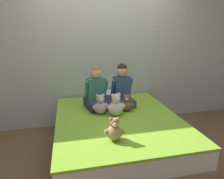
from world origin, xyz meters
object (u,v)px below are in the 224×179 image
child_on_left (97,92)px  pillow_at_headboard (106,95)px  bed (118,134)px  teddy_bear_at_foot_of_bed (114,130)px  teddy_bear_held_by_left_child (101,106)px  teddy_bear_between_children (116,106)px  child_on_right (122,87)px  teddy_bear_held_by_right_child (127,104)px

child_on_left → pillow_at_headboard: (0.21, 0.34, -0.18)m
bed → teddy_bear_at_foot_of_bed: size_ratio=7.50×
teddy_bear_held_by_left_child → teddy_bear_at_foot_of_bed: size_ratio=1.11×
teddy_bear_between_children → child_on_right: bearing=47.4°
bed → teddy_bear_at_foot_of_bed: 0.69m
teddy_bear_held_by_left_child → teddy_bear_held_by_right_child: teddy_bear_held_by_left_child is taller
child_on_left → pillow_at_headboard: 0.44m
teddy_bear_held_by_left_child → pillow_at_headboard: bearing=65.2°
teddy_bear_held_by_right_child → teddy_bear_between_children: size_ratio=0.80×
child_on_left → pillow_at_headboard: size_ratio=1.28×
child_on_right → bed: bearing=-117.7°
teddy_bear_between_children → teddy_bear_held_by_right_child: bearing=16.8°
teddy_bear_between_children → child_on_left: bearing=101.9°
teddy_bear_held_by_left_child → teddy_bear_between_children: (0.19, -0.10, 0.01)m
teddy_bear_between_children → teddy_bear_at_foot_of_bed: size_ratio=1.23×
bed → child_on_left: child_on_left is taller
teddy_bear_held_by_right_child → teddy_bear_at_foot_of_bed: (-0.36, -0.74, 0.00)m
bed → teddy_bear_held_by_left_child: teddy_bear_held_by_left_child is taller
child_on_left → teddy_bear_held_by_left_child: (0.01, -0.27, -0.12)m
pillow_at_headboard → teddy_bear_between_children: bearing=-90.9°
teddy_bear_at_foot_of_bed → pillow_at_headboard: size_ratio=0.52×
bed → teddy_bear_held_by_right_child: (0.18, 0.18, 0.36)m
child_on_left → teddy_bear_held_by_left_child: bearing=-99.6°
child_on_right → teddy_bear_between_children: 0.45m
child_on_left → teddy_bear_held_by_left_child: size_ratio=2.21×
bed → child_on_left: (-0.21, 0.43, 0.50)m
child_on_right → pillow_at_headboard: child_on_right is taller
teddy_bear_held_by_left_child → child_on_left: bearing=84.8°
child_on_right → teddy_bear_at_foot_of_bed: child_on_right is taller
teddy_bear_at_foot_of_bed → teddy_bear_held_by_right_child: bearing=73.6°
teddy_bear_between_children → teddy_bear_at_foot_of_bed: 0.64m
child_on_left → teddy_bear_held_by_right_child: size_ratio=2.49×
child_on_right → teddy_bear_between_children: child_on_right is taller
child_on_left → teddy_bear_at_foot_of_bed: bearing=-99.2°
bed → teddy_bear_between_children: (-0.01, 0.06, 0.39)m
teddy_bear_between_children → teddy_bear_held_by_left_child: bearing=136.4°
teddy_bear_held_by_right_child → child_on_right: bearing=113.8°
teddy_bear_held_by_left_child → teddy_bear_at_foot_of_bed: (0.02, -0.71, -0.01)m
child_on_right → teddy_bear_at_foot_of_bed: (-0.35, -0.99, -0.18)m
teddy_bear_between_children → bed: bearing=-95.6°
bed → teddy_bear_held_by_right_child: size_ratio=7.66×
child_on_left → teddy_bear_between_children: 0.44m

